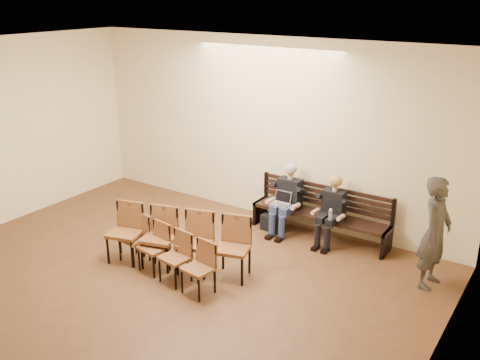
% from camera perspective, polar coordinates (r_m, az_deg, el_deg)
% --- Properties ---
extents(ground, '(10.00, 10.00, 0.00)m').
position_cam_1_polar(ground, '(7.52, -18.19, -16.15)').
color(ground, brown).
rests_on(ground, ground).
extents(room_walls, '(8.02, 10.01, 3.51)m').
position_cam_1_polar(room_walls, '(6.89, -15.36, 4.32)').
color(room_walls, beige).
rests_on(room_walls, ground).
extents(bench, '(2.60, 0.90, 0.45)m').
position_cam_1_polar(bench, '(9.87, 8.45, -4.80)').
color(bench, black).
rests_on(bench, ground).
extents(seated_man, '(0.53, 0.73, 1.27)m').
position_cam_1_polar(seated_man, '(9.86, 5.04, -2.09)').
color(seated_man, black).
rests_on(seated_man, ground).
extents(seated_woman, '(0.48, 0.67, 1.12)m').
position_cam_1_polar(seated_woman, '(9.54, 9.69, -3.57)').
color(seated_woman, black).
rests_on(seated_woman, ground).
extents(laptop, '(0.35, 0.28, 0.24)m').
position_cam_1_polar(laptop, '(9.75, 4.22, -2.75)').
color(laptop, '#BCBCC1').
rests_on(laptop, bench).
extents(water_bottle, '(0.07, 0.07, 0.21)m').
position_cam_1_polar(water_bottle, '(9.26, 9.58, -4.32)').
color(water_bottle, silver).
rests_on(water_bottle, bench).
extents(bag, '(0.42, 0.30, 0.30)m').
position_cam_1_polar(bag, '(10.08, 3.53, -4.55)').
color(bag, black).
rests_on(bag, ground).
extents(passerby, '(0.56, 0.78, 2.00)m').
position_cam_1_polar(passerby, '(8.42, 20.21, -4.50)').
color(passerby, '#35312B').
rests_on(passerby, ground).
extents(chair_row_front, '(2.43, 1.17, 0.98)m').
position_cam_1_polar(chair_row_front, '(8.64, -6.75, -6.48)').
color(chair_row_front, brown).
rests_on(chair_row_front, ground).
extents(chair_row_back, '(1.98, 0.71, 0.80)m').
position_cam_1_polar(chair_row_back, '(8.49, -8.10, -7.72)').
color(chair_row_back, brown).
rests_on(chair_row_back, ground).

